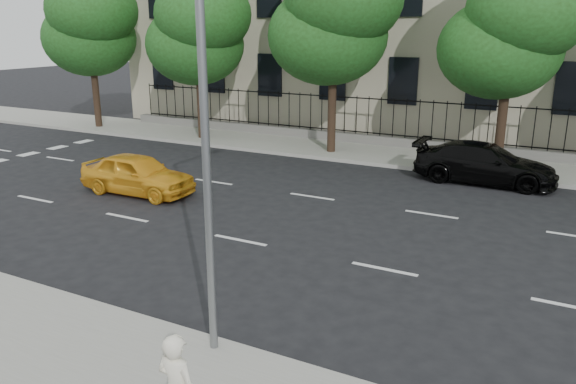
# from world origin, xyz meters

# --- Properties ---
(ground) EXTENTS (120.00, 120.00, 0.00)m
(ground) POSITION_xyz_m (0.00, 0.00, 0.00)
(ground) COLOR black
(ground) RESTS_ON ground
(near_sidewalk) EXTENTS (60.00, 4.00, 0.15)m
(near_sidewalk) POSITION_xyz_m (0.00, -4.00, 0.07)
(near_sidewalk) COLOR gray
(near_sidewalk) RESTS_ON ground
(far_sidewalk) EXTENTS (60.00, 4.00, 0.15)m
(far_sidewalk) POSITION_xyz_m (0.00, 14.00, 0.07)
(far_sidewalk) COLOR gray
(far_sidewalk) RESTS_ON ground
(lane_markings) EXTENTS (49.60, 4.62, 0.01)m
(lane_markings) POSITION_xyz_m (0.00, 4.75, 0.01)
(lane_markings) COLOR silver
(lane_markings) RESTS_ON ground
(iron_fence) EXTENTS (30.00, 0.50, 2.20)m
(iron_fence) POSITION_xyz_m (0.00, 15.70, 0.65)
(iron_fence) COLOR slate
(iron_fence) RESTS_ON far_sidewalk
(street_light) EXTENTS (0.25, 3.32, 8.05)m
(street_light) POSITION_xyz_m (2.50, -1.77, 5.15)
(street_light) COLOR slate
(street_light) RESTS_ON near_sidewalk
(tree_a) EXTENTS (5.71, 5.31, 9.39)m
(tree_a) POSITION_xyz_m (-15.96, 13.36, 6.13)
(tree_a) COLOR #382619
(tree_a) RESTS_ON far_sidewalk
(tree_b) EXTENTS (5.53, 5.12, 8.97)m
(tree_b) POSITION_xyz_m (-8.96, 13.36, 5.84)
(tree_b) COLOR #382619
(tree_b) RESTS_ON far_sidewalk
(tree_c) EXTENTS (5.89, 5.50, 9.80)m
(tree_c) POSITION_xyz_m (-1.96, 13.36, 6.41)
(tree_c) COLOR #382619
(tree_c) RESTS_ON far_sidewalk
(tree_d) EXTENTS (5.34, 4.94, 8.84)m
(tree_d) POSITION_xyz_m (5.04, 13.36, 5.84)
(tree_d) COLOR #382619
(tree_d) RESTS_ON far_sidewalk
(yellow_taxi) EXTENTS (4.08, 1.72, 1.38)m
(yellow_taxi) POSITION_xyz_m (-5.41, 4.60, 0.69)
(yellow_taxi) COLOR gold
(yellow_taxi) RESTS_ON ground
(black_sedan) EXTENTS (5.01, 2.06, 1.45)m
(black_sedan) POSITION_xyz_m (4.77, 11.50, 0.73)
(black_sedan) COLOR black
(black_sedan) RESTS_ON ground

